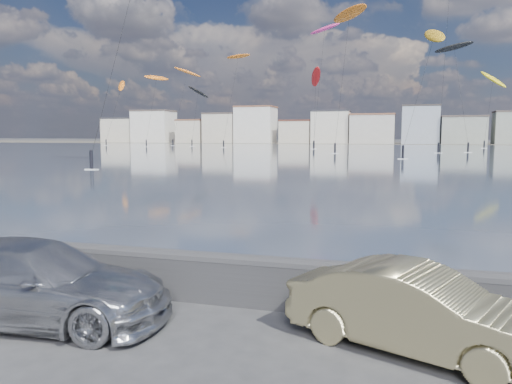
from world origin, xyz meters
TOP-DOWN VIEW (x-y plane):
  - ground at (0.00, 0.00)m, footprint 700.00×700.00m
  - bay_water at (0.00, 91.50)m, footprint 500.00×177.00m
  - far_shore_strip at (0.00, 200.00)m, footprint 500.00×60.00m
  - seawall at (0.00, 2.70)m, footprint 400.00×0.36m
  - far_buildings at (1.31, 186.00)m, footprint 240.79×13.26m
  - car_silver at (-2.39, 0.79)m, footprint 5.36×2.58m
  - car_champagne at (4.46, 1.40)m, footprint 4.42×2.90m
  - kitesurfer_2 at (27.72, 142.70)m, footprint 7.91×17.49m
  - kitesurfer_4 at (-16.82, 120.45)m, footprint 4.26×10.95m
  - kitesurfer_6 at (14.10, 104.13)m, footprint 7.84×9.30m
  - kitesurfer_8 at (-56.59, 139.15)m, footprint 8.21×13.54m
  - kitesurfer_10 at (-62.67, 144.85)m, footprint 9.30×13.92m
  - kitesurfer_11 at (-81.88, 136.54)m, footprint 4.87×12.15m
  - kitesurfer_12 at (-65.68, 129.30)m, footprint 5.85×14.65m
  - kitesurfer_14 at (-40.99, 131.40)m, footprint 8.15×16.55m
  - kitesurfer_15 at (-5.94, 92.45)m, footprint 8.82×12.53m
  - kitesurfer_16 at (8.44, 73.96)m, footprint 6.72×11.38m
  - kitesurfer_17 at (-14.98, 121.69)m, footprint 9.89×16.03m

SIDE VIEW (x-z plane):
  - ground at x=0.00m, z-range 0.00..0.00m
  - bay_water at x=0.00m, z-range 0.01..0.01m
  - far_shore_strip at x=0.00m, z-range 0.01..0.01m
  - seawall at x=0.00m, z-range 0.04..1.12m
  - car_champagne at x=4.46m, z-range 0.00..1.38m
  - car_silver at x=-2.39m, z-range 0.00..1.51m
  - far_buildings at x=1.31m, z-range -1.27..13.33m
  - kitesurfer_8 at x=-56.59m, z-range 6.69..25.99m
  - kitesurfer_4 at x=-16.82m, z-range 7.20..27.90m
  - kitesurfer_16 at x=8.44m, z-range 7.61..27.95m
  - kitesurfer_2 at x=27.72m, z-range 7.43..28.71m
  - kitesurfer_11 at x=-81.88m, z-range 7.75..29.22m
  - kitesurfer_12 at x=-65.68m, z-range 9.26..30.42m
  - kitesurfer_6 at x=14.10m, z-range 9.34..31.94m
  - kitesurfer_10 at x=-62.67m, z-range 10.46..35.90m
  - kitesurfer_14 at x=-40.99m, z-range 11.86..38.25m
  - kitesurfer_15 at x=-5.94m, z-range 12.12..39.99m
  - kitesurfer_17 at x=-14.98m, z-range 13.87..45.16m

